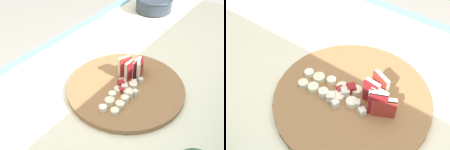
# 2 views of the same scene
# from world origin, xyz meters

# --- Properties ---
(cutting_board) EXTENTS (0.37, 0.37, 0.02)m
(cutting_board) POSITION_xyz_m (0.10, -0.01, 0.90)
(cutting_board) COLOR olive
(cutting_board) RESTS_ON tiled_countertop
(apple_wedge_fan) EXTENTS (0.09, 0.08, 0.07)m
(apple_wedge_fan) POSITION_xyz_m (0.04, -0.02, 0.94)
(apple_wedge_fan) COLOR #B22D23
(apple_wedge_fan) RESTS_ON cutting_board
(apple_dice_pile) EXTENTS (0.10, 0.08, 0.02)m
(apple_dice_pile) POSITION_xyz_m (0.11, 0.01, 0.91)
(apple_dice_pile) COLOR #EFE5CC
(apple_dice_pile) RESTS_ON cutting_board
(banana_slice_rows) EXTENTS (0.16, 0.08, 0.02)m
(banana_slice_rows) POSITION_xyz_m (0.16, 0.01, 0.91)
(banana_slice_rows) COLOR white
(banana_slice_rows) RESTS_ON cutting_board
(ceramic_bowl) EXTENTS (0.18, 0.18, 0.07)m
(ceramic_bowl) POSITION_xyz_m (-0.47, -0.23, 0.93)
(ceramic_bowl) COLOR #2D3842
(ceramic_bowl) RESTS_ON tiled_countertop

